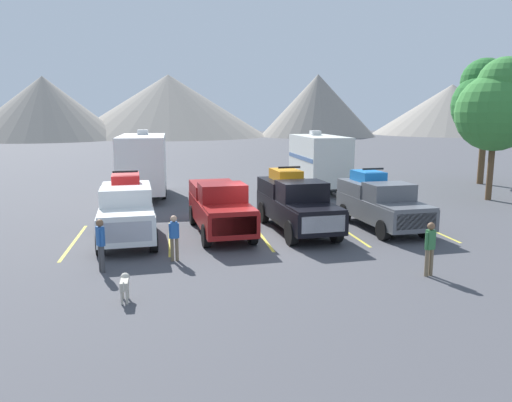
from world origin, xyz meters
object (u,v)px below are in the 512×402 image
object	(u,v)px
pickup_truck_c	(295,202)
person_a	(101,242)
pickup_truck_b	(220,206)
camper_trailer_a	(143,162)
pickup_truck_a	(127,209)
pickup_truck_d	(380,202)
dog	(125,283)
person_b	(430,245)
camper_trailer_b	(319,160)
person_c	(174,235)

from	to	relation	value
pickup_truck_c	person_a	size ratio (longest dim) A/B	3.59
pickup_truck_b	person_a	size ratio (longest dim) A/B	3.52
camper_trailer_a	pickup_truck_a	bearing A→B (deg)	-90.83
pickup_truck_d	dog	size ratio (longest dim) A/B	6.61
camper_trailer_a	dog	bearing A→B (deg)	-88.91
pickup_truck_d	dog	xyz separation A→B (m)	(-10.11, -6.83, -0.66)
dog	pickup_truck_b	bearing A→B (deg)	65.53
pickup_truck_a	person_b	xyz separation A→B (m)	(9.38, -6.15, -0.24)
dog	camper_trailer_b	bearing A→B (deg)	58.60
pickup_truck_c	person_b	size ratio (longest dim) A/B	3.62
pickup_truck_a	pickup_truck_b	world-z (taller)	pickup_truck_a
camper_trailer_b	dog	size ratio (longest dim) A/B	8.84
pickup_truck_d	dog	distance (m)	12.22
person_b	dog	world-z (taller)	person_b
pickup_truck_a	dog	distance (m)	6.67
pickup_truck_c	pickup_truck_d	size ratio (longest dim) A/B	1.12
dog	person_a	bearing A→B (deg)	109.70
pickup_truck_c	person_b	distance (m)	6.97
pickup_truck_b	person_c	world-z (taller)	pickup_truck_b
person_c	person_b	bearing A→B (deg)	-20.80
pickup_truck_b	dog	bearing A→B (deg)	-114.47
camper_trailer_a	person_a	distance (m)	14.13
pickup_truck_d	person_b	distance (m)	6.48
pickup_truck_a	pickup_truck_d	world-z (taller)	pickup_truck_a
person_b	dog	size ratio (longest dim) A/B	2.04
pickup_truck_a	pickup_truck_b	distance (m)	3.70
person_a	person_c	world-z (taller)	person_a
pickup_truck_d	person_a	size ratio (longest dim) A/B	3.22
person_c	pickup_truck_a	bearing A→B (deg)	118.74
person_c	pickup_truck_d	bearing A→B (deg)	21.62
pickup_truck_c	person_a	xyz separation A→B (m)	(-7.30, -4.38, -0.25)
pickup_truck_d	camper_trailer_a	bearing A→B (deg)	136.75
pickup_truck_d	person_c	distance (m)	9.45
pickup_truck_a	dog	xyz separation A→B (m)	(0.46, -6.62, -0.73)
camper_trailer_b	person_a	bearing A→B (deg)	-127.93
pickup_truck_b	person_b	world-z (taller)	pickup_truck_b
pickup_truck_b	dog	size ratio (longest dim) A/B	7.23
person_b	person_c	world-z (taller)	person_b
pickup_truck_b	pickup_truck_c	size ratio (longest dim) A/B	0.98
person_b	person_c	distance (m)	8.12
pickup_truck_a	camper_trailer_a	bearing A→B (deg)	89.17
person_a	person_c	distance (m)	2.38
pickup_truck_a	pickup_truck_d	xyz separation A→B (m)	(10.57, 0.22, -0.07)
pickup_truck_b	camper_trailer_a	xyz separation A→B (m)	(-3.53, 9.58, 0.95)
pickup_truck_d	camper_trailer_b	xyz separation A→B (m)	(0.45, 10.46, 0.87)
pickup_truck_b	camper_trailer_b	xyz separation A→B (m)	(7.34, 10.23, 0.88)
pickup_truck_b	person_a	bearing A→B (deg)	-132.61
camper_trailer_a	pickup_truck_d	bearing A→B (deg)	-43.25
pickup_truck_d	dog	bearing A→B (deg)	-145.95
dog	pickup_truck_d	bearing A→B (deg)	34.05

